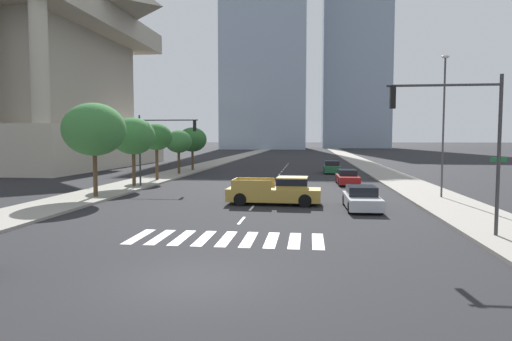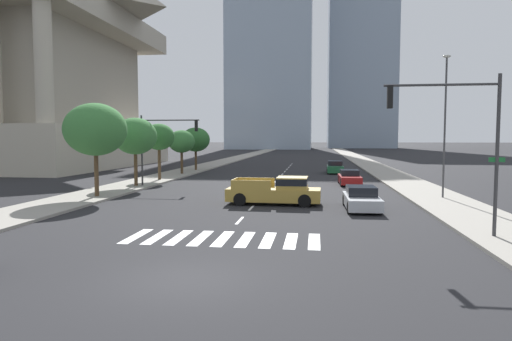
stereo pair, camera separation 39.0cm
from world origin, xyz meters
name	(u,v)px [view 1 (the left image)]	position (x,y,z in m)	size (l,w,h in m)	color
ground_plane	(192,280)	(0.00, 0.00, 0.00)	(800.00, 800.00, 0.00)	#232326
sidewalk_east	(401,181)	(11.52, 30.00, 0.07)	(4.00, 260.00, 0.15)	gray
sidewalk_west	(156,178)	(-11.52, 30.00, 0.07)	(4.00, 260.00, 0.15)	gray
crosswalk_near	(226,239)	(0.00, 5.27, 0.00)	(7.65, 2.78, 0.01)	silver
lane_divider_center	(277,177)	(0.00, 33.27, 0.00)	(0.14, 50.00, 0.01)	silver
pickup_truck	(278,191)	(1.42, 14.78, 0.81)	(5.63, 2.12, 1.67)	#B28E38
sedan_red_0	(347,178)	(6.51, 27.08, 0.59)	(1.83, 4.39, 1.27)	maroon
sedan_silver_1	(362,199)	(6.19, 13.54, 0.59)	(1.89, 4.47, 1.29)	#B7BABF
sedan_green_2	(332,168)	(5.81, 39.61, 0.64)	(1.85, 4.42, 1.39)	#1E6038
traffic_signal_near	(458,126)	(9.06, 6.54, 4.46)	(4.64, 0.28, 6.31)	#333335
traffic_signal_far	(162,137)	(-8.49, 22.86, 4.07)	(5.08, 0.28, 5.66)	#333335
street_lamp_east	(444,117)	(11.82, 18.30, 5.33)	(0.50, 0.24, 9.11)	#3F3F42
street_tree_nearest	(94,130)	(-10.72, 15.94, 4.54)	(4.06, 4.06, 6.12)	#4C3823
street_tree_second	(133,136)	(-10.72, 22.51, 4.13)	(3.46, 3.46, 5.46)	#4C3823
street_tree_third	(157,137)	(-10.72, 28.04, 4.06)	(2.85, 2.85, 5.15)	#4C3823
street_tree_fourth	(179,142)	(-10.72, 35.07, 3.60)	(2.86, 2.86, 4.68)	#4C3823
street_tree_fifth	(192,140)	(-10.72, 40.83, 3.78)	(3.41, 3.41, 5.10)	#4C3823
war_memorial	(4,25)	(-38.51, 46.53, 19.51)	(33.61, 33.61, 37.77)	#BCB29E
office_tower_left_skyline	(265,25)	(-13.06, 155.23, 45.26)	(29.88, 27.32, 91.57)	#8C9EB2
office_tower_center_skyline	(355,43)	(21.29, 176.88, 42.46)	(25.88, 27.63, 97.62)	#8C9EB2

